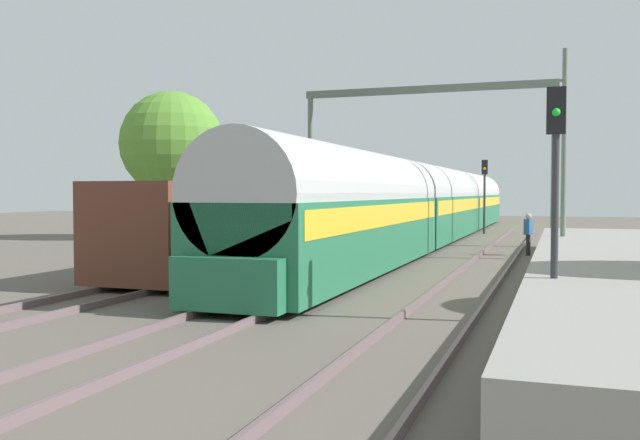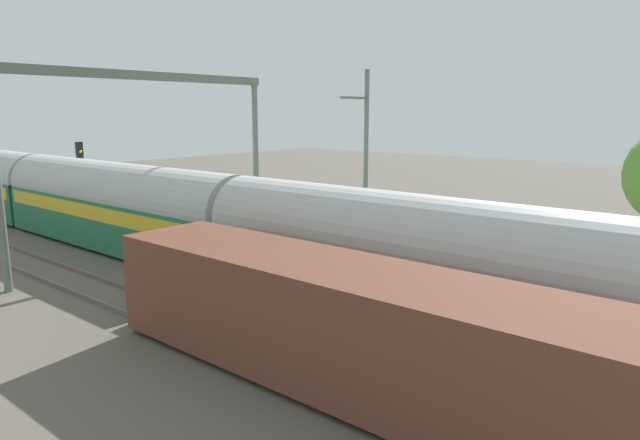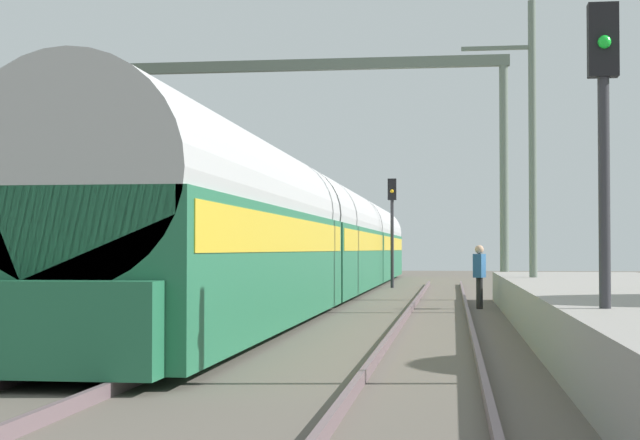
# 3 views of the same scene
# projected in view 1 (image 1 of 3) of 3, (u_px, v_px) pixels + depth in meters

# --- Properties ---
(ground) EXTENTS (120.00, 120.00, 0.00)m
(ground) POSITION_uv_depth(u_px,v_px,m) (320.00, 284.00, 19.49)
(ground) COLOR #5D564D
(track_far_west) EXTENTS (1.52, 60.00, 0.16)m
(track_far_west) POSITION_uv_depth(u_px,v_px,m) (191.00, 275.00, 20.82)
(track_far_west) COLOR #6A565C
(track_far_west) RESTS_ON ground
(track_west) EXTENTS (1.52, 60.00, 0.16)m
(track_west) POSITION_uv_depth(u_px,v_px,m) (320.00, 281.00, 19.49)
(track_west) COLOR #6A565C
(track_west) RESTS_ON ground
(track_east) EXTENTS (1.52, 60.00, 0.16)m
(track_east) POSITION_uv_depth(u_px,v_px,m) (467.00, 288.00, 18.16)
(track_east) COLOR #6A565C
(track_east) RESTS_ON ground
(platform) EXTENTS (4.40, 28.00, 0.90)m
(platform) POSITION_uv_depth(u_px,v_px,m) (619.00, 271.00, 18.79)
(platform) COLOR gray
(platform) RESTS_ON ground
(passenger_train) EXTENTS (2.93, 49.20, 3.82)m
(passenger_train) POSITION_uv_depth(u_px,v_px,m) (434.00, 204.00, 37.19)
(passenger_train) COLOR #236B47
(passenger_train) RESTS_ON ground
(freight_car) EXTENTS (2.80, 13.00, 2.70)m
(freight_car) POSITION_uv_depth(u_px,v_px,m) (234.00, 225.00, 23.54)
(freight_car) COLOR brown
(freight_car) RESTS_ON ground
(person_crossing) EXTENTS (0.36, 0.46, 1.73)m
(person_crossing) POSITION_uv_depth(u_px,v_px,m) (528.00, 230.00, 28.22)
(person_crossing) COLOR black
(person_crossing) RESTS_ON ground
(railway_signal_near) EXTENTS (0.36, 0.30, 4.60)m
(railway_signal_near) POSITION_uv_depth(u_px,v_px,m) (555.00, 172.00, 13.43)
(railway_signal_near) COLOR #2D2D33
(railway_signal_near) RESTS_ON ground
(railway_signal_far) EXTENTS (0.36, 0.30, 4.59)m
(railway_signal_far) POSITION_uv_depth(u_px,v_px,m) (485.00, 186.00, 43.13)
(railway_signal_far) COLOR #2D2D33
(railway_signal_far) RESTS_ON ground
(catenary_gantry) EXTENTS (12.56, 0.28, 7.86)m
(catenary_gantry) POSITION_uv_depth(u_px,v_px,m) (426.00, 131.00, 34.45)
(catenary_gantry) COLOR slate
(catenary_gantry) RESTS_ON ground
(catenary_pole_east_mid) EXTENTS (1.90, 0.20, 8.00)m
(catenary_pole_east_mid) POSITION_uv_depth(u_px,v_px,m) (563.00, 151.00, 26.30)
(catenary_pole_east_mid) COLOR slate
(catenary_pole_east_mid) RESTS_ON ground
(tree_west_background) EXTENTS (5.73, 5.73, 8.14)m
(tree_west_background) POSITION_uv_depth(u_px,v_px,m) (172.00, 144.00, 38.33)
(tree_west_background) COLOR #4C3826
(tree_west_background) RESTS_ON ground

